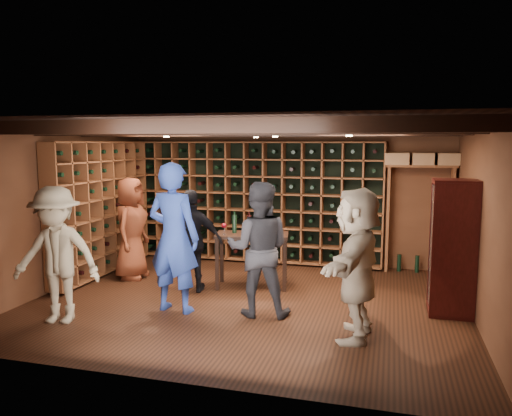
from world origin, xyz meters
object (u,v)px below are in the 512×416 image
(display_cabinet, at_px, (452,250))
(guest_beige, at_px, (357,264))
(guest_red_floral, at_px, (131,228))
(guest_woman_black, at_px, (192,241))
(man_grey_suit, at_px, (259,249))
(guest_khaki, at_px, (57,255))
(tasting_table, at_px, (252,240))
(man_blue_shirt, at_px, (174,238))

(display_cabinet, height_order, guest_beige, same)
(guest_red_floral, xyz_separation_m, guest_woman_black, (1.27, -0.45, -0.06))
(man_grey_suit, distance_m, guest_khaki, 2.53)
(display_cabinet, xyz_separation_m, tasting_table, (-2.86, 0.53, -0.11))
(man_blue_shirt, bearing_deg, tasting_table, -110.37)
(display_cabinet, relative_size, tasting_table, 1.46)
(man_blue_shirt, xyz_separation_m, guest_woman_black, (-0.11, 0.88, -0.22))
(man_blue_shirt, bearing_deg, guest_beige, 179.25)
(guest_woman_black, bearing_deg, man_blue_shirt, 86.72)
(man_blue_shirt, bearing_deg, display_cabinet, -160.42)
(display_cabinet, xyz_separation_m, man_blue_shirt, (-3.55, -0.83, 0.14))
(man_grey_suit, height_order, tasting_table, man_grey_suit)
(man_blue_shirt, xyz_separation_m, guest_beige, (2.41, -0.30, -0.12))
(man_grey_suit, distance_m, guest_woman_black, 1.43)
(guest_khaki, height_order, guest_beige, guest_beige)
(tasting_table, bearing_deg, guest_khaki, -142.60)
(tasting_table, bearing_deg, guest_red_floral, 170.40)
(man_blue_shirt, distance_m, tasting_table, 1.54)
(guest_khaki, bearing_deg, man_blue_shirt, 22.53)
(man_grey_suit, bearing_deg, guest_woman_black, -38.91)
(display_cabinet, xyz_separation_m, guest_red_floral, (-4.92, 0.50, -0.02))
(guest_red_floral, bearing_deg, guest_beige, -117.83)
(guest_woman_black, bearing_deg, guest_khaki, 45.34)
(man_grey_suit, relative_size, guest_beige, 1.00)
(man_blue_shirt, distance_m, guest_khaki, 1.46)
(display_cabinet, distance_m, man_blue_shirt, 3.64)
(guest_red_floral, xyz_separation_m, tasting_table, (2.07, 0.03, -0.09))
(guest_red_floral, relative_size, guest_khaki, 0.98)
(tasting_table, bearing_deg, man_grey_suit, -80.60)
(man_grey_suit, bearing_deg, tasting_table, -78.67)
(man_blue_shirt, relative_size, guest_red_floral, 1.19)
(man_blue_shirt, xyz_separation_m, guest_khaki, (-1.23, -0.77, -0.14))
(man_grey_suit, height_order, guest_woman_black, man_grey_suit)
(guest_beige, distance_m, tasting_table, 2.39)
(man_blue_shirt, xyz_separation_m, guest_red_floral, (-1.38, 1.33, -0.16))
(guest_beige, height_order, tasting_table, guest_beige)
(display_cabinet, height_order, guest_khaki, display_cabinet)
(man_grey_suit, relative_size, guest_red_floral, 1.04)
(display_cabinet, height_order, guest_red_floral, display_cabinet)
(man_blue_shirt, distance_m, guest_beige, 2.43)
(guest_khaki, relative_size, tasting_table, 1.43)
(guest_red_floral, bearing_deg, guest_woman_black, -114.01)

